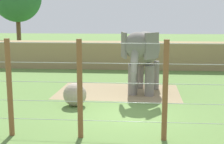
# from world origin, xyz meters

# --- Properties ---
(ground_plane) EXTENTS (120.00, 120.00, 0.00)m
(ground_plane) POSITION_xyz_m (0.00, 0.00, 0.00)
(ground_plane) COLOR #5B7F3D
(dirt_patch) EXTENTS (6.78, 4.30, 0.01)m
(dirt_patch) POSITION_xyz_m (-0.64, 4.15, 0.00)
(dirt_patch) COLOR #937F5B
(dirt_patch) RESTS_ON ground
(embankment_wall) EXTENTS (36.00, 1.80, 2.10)m
(embankment_wall) POSITION_xyz_m (0.00, 12.12, 1.05)
(embankment_wall) COLOR #997F56
(embankment_wall) RESTS_ON ground
(elephant) EXTENTS (2.33, 4.49, 3.38)m
(elephant) POSITION_xyz_m (0.70, 3.92, 2.24)
(elephant) COLOR slate
(elephant) RESTS_ON ground
(enrichment_ball) EXTENTS (1.08, 1.08, 1.08)m
(enrichment_ball) POSITION_xyz_m (-2.48, 1.17, 0.54)
(enrichment_ball) COLOR gray
(enrichment_ball) RESTS_ON ground
(cable_fence) EXTENTS (8.94, 0.19, 3.40)m
(cable_fence) POSITION_xyz_m (-0.05, -2.65, 1.71)
(cable_fence) COLOR brown
(cable_fence) RESTS_ON ground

